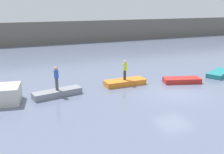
{
  "coord_description": "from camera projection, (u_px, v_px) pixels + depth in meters",
  "views": [
    {
      "loc": [
        -11.3,
        -14.75,
        6.36
      ],
      "look_at": [
        -3.54,
        3.77,
        0.65
      ],
      "focal_mm": 40.92,
      "sensor_mm": 36.0,
      "label": 1
    }
  ],
  "objects": [
    {
      "name": "ground_plane",
      "position": [
        175.0,
        93.0,
        19.03
      ],
      "size": [
        120.0,
        120.0,
        0.0
      ],
      "primitive_type": "plane",
      "color": "slate"
    },
    {
      "name": "embankment_wall",
      "position": [
        75.0,
        32.0,
        43.9
      ],
      "size": [
        80.0,
        1.2,
        3.71
      ],
      "primitive_type": "cube",
      "color": "#666056",
      "rests_on": "ground_plane"
    },
    {
      "name": "rowboat_grey",
      "position": [
        57.0,
        93.0,
        18.41
      ],
      "size": [
        3.64,
        1.57,
        0.44
      ],
      "primitive_type": "cube",
      "rotation": [
        0.0,
        0.0,
        0.18
      ],
      "color": "gray",
      "rests_on": "ground_plane"
    },
    {
      "name": "rowboat_orange",
      "position": [
        125.0,
        82.0,
        20.99
      ],
      "size": [
        3.38,
        1.23,
        0.42
      ],
      "primitive_type": "cube",
      "rotation": [
        0.0,
        0.0,
        -0.0
      ],
      "color": "orange",
      "rests_on": "ground_plane"
    },
    {
      "name": "rowboat_red",
      "position": [
        182.0,
        80.0,
        21.57
      ],
      "size": [
        3.28,
        2.0,
        0.41
      ],
      "primitive_type": "cube",
      "rotation": [
        0.0,
        0.0,
        -0.3
      ],
      "color": "red",
      "rests_on": "ground_plane"
    },
    {
      "name": "rowboat_teal",
      "position": [
        219.0,
        73.0,
        23.76
      ],
      "size": [
        3.55,
        2.69,
        0.4
      ],
      "primitive_type": "cube",
      "rotation": [
        0.0,
        0.0,
        0.48
      ],
      "color": "teal",
      "rests_on": "ground_plane"
    },
    {
      "name": "person_blue_shirt",
      "position": [
        56.0,
        77.0,
        18.08
      ],
      "size": [
        0.32,
        0.32,
        1.73
      ],
      "color": "#4C4C56",
      "rests_on": "rowboat_grey"
    },
    {
      "name": "person_hiviz_shirt",
      "position": [
        125.0,
        69.0,
        20.69
      ],
      "size": [
        0.32,
        0.32,
        1.64
      ],
      "color": "#38332D",
      "rests_on": "rowboat_orange"
    }
  ]
}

